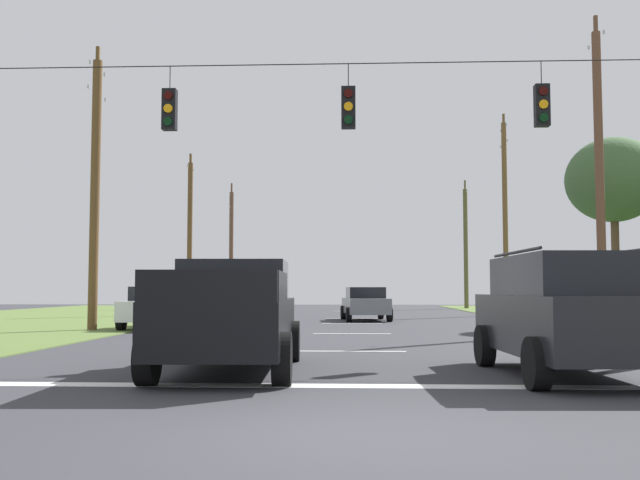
% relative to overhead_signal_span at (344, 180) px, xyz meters
% --- Properties ---
extents(ground_plane, '(120.00, 120.00, 0.00)m').
position_rel_overhead_signal_span_xyz_m(ground_plane, '(0.16, -8.95, -3.88)').
color(ground_plane, '#333338').
extents(stop_bar_stripe, '(13.87, 0.45, 0.01)m').
position_rel_overhead_signal_span_xyz_m(stop_bar_stripe, '(0.16, -5.36, -3.87)').
color(stop_bar_stripe, white).
rests_on(stop_bar_stripe, ground).
extents(lane_dash_0, '(2.50, 0.15, 0.01)m').
position_rel_overhead_signal_span_xyz_m(lane_dash_0, '(0.16, 0.64, -3.87)').
color(lane_dash_0, white).
rests_on(lane_dash_0, ground).
extents(lane_dash_1, '(2.50, 0.15, 0.01)m').
position_rel_overhead_signal_span_xyz_m(lane_dash_1, '(0.16, 7.28, -3.87)').
color(lane_dash_1, white).
rests_on(lane_dash_1, ground).
extents(lane_dash_2, '(2.50, 0.15, 0.01)m').
position_rel_overhead_signal_span_xyz_m(lane_dash_2, '(0.16, 14.08, -3.87)').
color(lane_dash_2, white).
rests_on(lane_dash_2, ground).
extents(lane_dash_3, '(2.50, 0.15, 0.01)m').
position_rel_overhead_signal_span_xyz_m(lane_dash_3, '(0.16, 19.33, -3.87)').
color(lane_dash_3, white).
rests_on(lane_dash_3, ground).
extents(lane_dash_4, '(2.50, 0.15, 0.01)m').
position_rel_overhead_signal_span_xyz_m(lane_dash_4, '(0.16, 31.25, -3.87)').
color(lane_dash_4, white).
rests_on(lane_dash_4, ground).
extents(overhead_signal_span, '(16.74, 0.31, 7.10)m').
position_rel_overhead_signal_span_xyz_m(overhead_signal_span, '(0.00, 0.00, 0.00)').
color(overhead_signal_span, brown).
rests_on(overhead_signal_span, ground).
extents(pickup_truck, '(2.46, 5.48, 1.95)m').
position_rel_overhead_signal_span_xyz_m(pickup_truck, '(-1.95, -3.51, -2.91)').
color(pickup_truck, black).
rests_on(pickup_truck, ground).
extents(suv_black, '(2.38, 4.88, 2.05)m').
position_rel_overhead_signal_span_xyz_m(suv_black, '(3.69, -4.08, -2.82)').
color(suv_black, black).
rests_on(suv_black, ground).
extents(distant_car_crossing_white, '(2.06, 4.32, 1.52)m').
position_rel_overhead_signal_span_xyz_m(distant_car_crossing_white, '(-6.84, 9.83, -3.09)').
color(distant_car_crossing_white, silver).
rests_on(distant_car_crossing_white, ground).
extents(distant_car_oncoming, '(2.35, 4.46, 1.52)m').
position_rel_overhead_signal_span_xyz_m(distant_car_oncoming, '(0.77, 17.15, -3.09)').
color(distant_car_oncoming, slate).
rests_on(distant_car_oncoming, ground).
extents(utility_pole_mid_right, '(0.30, 1.65, 10.90)m').
position_rel_overhead_signal_span_xyz_m(utility_pole_mid_right, '(8.63, 8.70, 1.43)').
color(utility_pole_mid_right, brown).
rests_on(utility_pole_mid_right, ground).
extents(utility_pole_far_right, '(0.28, 1.84, 11.16)m').
position_rel_overhead_signal_span_xyz_m(utility_pole_far_right, '(8.60, 23.82, 1.75)').
color(utility_pole_far_right, brown).
rests_on(utility_pole_far_right, ground).
extents(utility_pole_near_left, '(0.32, 1.81, 9.57)m').
position_rel_overhead_signal_span_xyz_m(utility_pole_near_left, '(8.63, 37.91, 0.71)').
color(utility_pole_near_left, brown).
rests_on(utility_pole_near_left, ground).
extents(utility_pole_far_left, '(0.32, 1.78, 10.04)m').
position_rel_overhead_signal_span_xyz_m(utility_pole_far_left, '(-8.83, 8.61, 1.11)').
color(utility_pole_far_left, brown).
rests_on(utility_pole_far_left, ground).
extents(utility_pole_distant_right, '(0.28, 1.55, 9.04)m').
position_rel_overhead_signal_span_xyz_m(utility_pole_distant_right, '(-8.89, 23.70, 0.54)').
color(utility_pole_distant_right, brown).
rests_on(utility_pole_distant_right, ground).
extents(utility_pole_distant_left, '(0.31, 1.88, 9.38)m').
position_rel_overhead_signal_span_xyz_m(utility_pole_distant_left, '(-8.87, 37.41, 0.73)').
color(utility_pole_distant_left, brown).
rests_on(utility_pole_distant_left, ground).
extents(tree_roadside_right, '(3.58, 3.58, 7.21)m').
position_rel_overhead_signal_span_xyz_m(tree_roadside_right, '(10.13, 11.59, 1.68)').
color(tree_roadside_right, brown).
rests_on(tree_roadside_right, ground).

